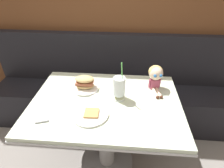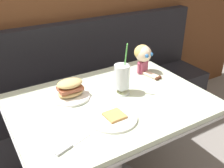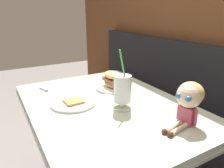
{
  "view_description": "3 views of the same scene",
  "coord_description": "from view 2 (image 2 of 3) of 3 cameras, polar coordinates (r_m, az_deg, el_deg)",
  "views": [
    {
      "loc": [
        0.14,
        -0.91,
        1.6
      ],
      "look_at": [
        0.04,
        0.25,
        0.84
      ],
      "focal_mm": 30.05,
      "sensor_mm": 36.0,
      "label": 1
    },
    {
      "loc": [
        -0.65,
        -0.91,
        1.51
      ],
      "look_at": [
        0.02,
        0.19,
        0.83
      ],
      "focal_mm": 41.91,
      "sensor_mm": 36.0,
      "label": 2
    },
    {
      "loc": [
        0.94,
        -0.33,
        1.23
      ],
      "look_at": [
        0.02,
        0.2,
        0.85
      ],
      "focal_mm": 34.1,
      "sensor_mm": 36.0,
      "label": 3
    }
  ],
  "objects": [
    {
      "name": "diner_table",
      "position": [
        1.6,
        -0.21,
        -9.61
      ],
      "size": [
        1.11,
        0.81,
        0.74
      ],
      "color": "beige",
      "rests_on": "ground"
    },
    {
      "name": "butter_knife",
      "position": [
        1.18,
        -9.14,
        -13.22
      ],
      "size": [
        0.23,
        0.09,
        0.01
      ],
      "color": "silver",
      "rests_on": "diner_table"
    },
    {
      "name": "sandwich_plate",
      "position": [
        1.51,
        -9.07,
        -1.44
      ],
      "size": [
        0.22,
        0.22,
        0.12
      ],
      "color": "white",
      "rests_on": "diner_table"
    },
    {
      "name": "booth_bench",
      "position": [
        2.19,
        -8.72,
        -5.43
      ],
      "size": [
        2.6,
        0.48,
        1.0
      ],
      "color": "black",
      "rests_on": "ground"
    },
    {
      "name": "seated_doll",
      "position": [
        1.77,
        6.87,
        6.25
      ],
      "size": [
        0.13,
        0.23,
        0.2
      ],
      "color": "#B74C6B",
      "rests_on": "diner_table"
    },
    {
      "name": "milkshake_glass",
      "position": [
        1.51,
        2.14,
        1.35
      ],
      "size": [
        0.1,
        0.1,
        0.31
      ],
      "color": "silver",
      "rests_on": "diner_table"
    },
    {
      "name": "toast_plate",
      "position": [
        1.33,
        0.19,
        -7.37
      ],
      "size": [
        0.25,
        0.25,
        0.03
      ],
      "color": "white",
      "rests_on": "diner_table"
    }
  ]
}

